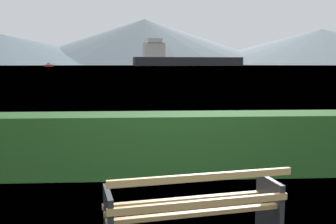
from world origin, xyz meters
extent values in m
plane|color=slate|center=(0.00, 307.38, 0.00)|extent=(620.00, 620.00, 0.00)
cube|color=tan|center=(0.04, -0.19, 0.45)|extent=(1.73, 0.39, 0.04)
cube|color=tan|center=(0.00, 0.00, 0.45)|extent=(1.73, 0.39, 0.04)
cube|color=tan|center=(-0.04, 0.19, 0.45)|extent=(1.73, 0.39, 0.04)
cube|color=tan|center=(0.05, -0.26, 0.57)|extent=(1.72, 0.37, 0.06)
cube|color=tan|center=(0.06, -0.31, 0.84)|extent=(1.72, 0.37, 0.06)
cube|color=#2D2D33|center=(0.82, 0.14, 0.34)|extent=(0.14, 0.51, 0.68)
cube|color=#285B23|center=(0.00, 2.73, 0.51)|extent=(7.07, 0.84, 1.02)
cube|color=#232328|center=(34.08, 303.44, 3.34)|extent=(87.29, 25.85, 6.67)
cube|color=silver|center=(6.77, 298.92, 12.01)|extent=(17.11, 13.12, 10.68)
cube|color=silver|center=(6.77, 298.92, 19.02)|extent=(12.69, 13.53, 3.34)
cube|color=#B2332D|center=(-55.56, 225.96, 0.58)|extent=(4.85, 2.06, 1.16)
cube|color=beige|center=(-55.56, 225.96, 1.70)|extent=(1.79, 1.32, 1.08)
cone|color=slate|center=(-197.11, 557.01, 20.95)|extent=(409.89, 409.89, 41.89)
cone|color=gray|center=(0.00, 591.48, 33.83)|extent=(398.44, 398.44, 67.66)
cone|color=gray|center=(261.63, 571.13, 26.34)|extent=(416.14, 416.14, 52.68)
camera|label=1|loc=(-0.46, -3.70, 1.86)|focal=41.76mm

